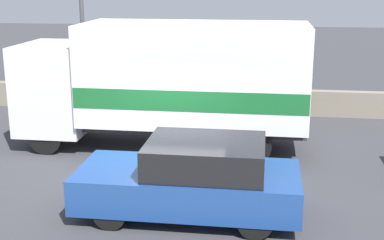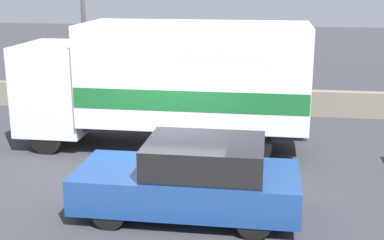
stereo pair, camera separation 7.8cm
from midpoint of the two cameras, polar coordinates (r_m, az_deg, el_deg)
ground_plane at (r=11.84m, az=-3.09°, el=-7.01°), size 80.00×80.00×0.00m
stone_wall_backdrop at (r=18.12m, az=0.99°, el=2.20°), size 60.00×0.35×0.84m
box_truck at (r=13.99m, az=-2.48°, el=4.21°), size 7.52×2.52×3.31m
car_hatchback at (r=10.20m, az=-0.13°, el=-6.27°), size 4.21×1.87×1.49m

